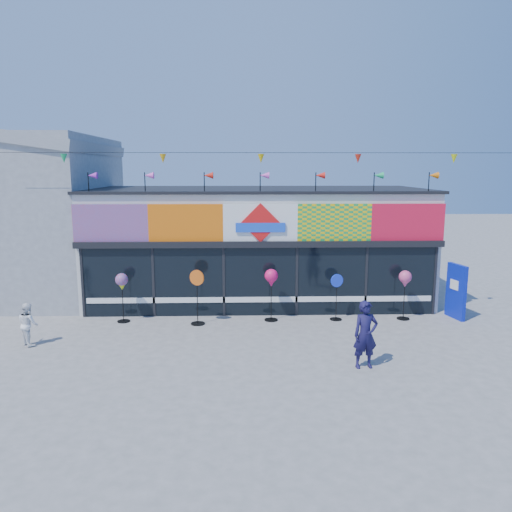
{
  "coord_description": "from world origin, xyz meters",
  "views": [
    {
      "loc": [
        -0.58,
        -12.59,
        4.83
      ],
      "look_at": [
        -0.18,
        2.0,
        2.26
      ],
      "focal_mm": 35.0,
      "sensor_mm": 36.0,
      "label": 1
    }
  ],
  "objects_px": {
    "spinner_0": "(122,283)",
    "adult_man": "(365,335)",
    "spinner_1": "(197,296)",
    "child": "(28,324)",
    "blue_sign": "(456,291)",
    "spinner_4": "(405,280)",
    "spinner_3": "(336,296)",
    "spinner_2": "(271,279)"
  },
  "relations": [
    {
      "from": "spinner_2",
      "to": "adult_man",
      "type": "bearing_deg",
      "value": -62.02
    },
    {
      "from": "spinner_2",
      "to": "spinner_4",
      "type": "relative_size",
      "value": 1.05
    },
    {
      "from": "child",
      "to": "blue_sign",
      "type": "bearing_deg",
      "value": -125.64
    },
    {
      "from": "spinner_3",
      "to": "child",
      "type": "distance_m",
      "value": 9.17
    },
    {
      "from": "blue_sign",
      "to": "spinner_4",
      "type": "height_order",
      "value": "blue_sign"
    },
    {
      "from": "blue_sign",
      "to": "spinner_2",
      "type": "distance_m",
      "value": 6.03
    },
    {
      "from": "spinner_4",
      "to": "spinner_3",
      "type": "bearing_deg",
      "value": -179.71
    },
    {
      "from": "spinner_0",
      "to": "spinner_1",
      "type": "relative_size",
      "value": 0.91
    },
    {
      "from": "spinner_1",
      "to": "spinner_2",
      "type": "distance_m",
      "value": 2.39
    },
    {
      "from": "spinner_4",
      "to": "spinner_1",
      "type": "bearing_deg",
      "value": -176.93
    },
    {
      "from": "spinner_3",
      "to": "child",
      "type": "xyz_separation_m",
      "value": [
        -8.93,
        -2.07,
        -0.2
      ]
    },
    {
      "from": "blue_sign",
      "to": "spinner_1",
      "type": "height_order",
      "value": "blue_sign"
    },
    {
      "from": "spinner_2",
      "to": "blue_sign",
      "type": "bearing_deg",
      "value": 0.95
    },
    {
      "from": "spinner_3",
      "to": "spinner_4",
      "type": "relative_size",
      "value": 0.94
    },
    {
      "from": "adult_man",
      "to": "child",
      "type": "relative_size",
      "value": 1.4
    },
    {
      "from": "spinner_3",
      "to": "spinner_4",
      "type": "xyz_separation_m",
      "value": [
        2.2,
        0.01,
        0.49
      ]
    },
    {
      "from": "spinner_3",
      "to": "blue_sign",
      "type": "bearing_deg",
      "value": 1.31
    },
    {
      "from": "spinner_0",
      "to": "adult_man",
      "type": "xyz_separation_m",
      "value": [
        6.79,
        -3.89,
        -0.42
      ]
    },
    {
      "from": "adult_man",
      "to": "child",
      "type": "bearing_deg",
      "value": 160.54
    },
    {
      "from": "spinner_0",
      "to": "adult_man",
      "type": "relative_size",
      "value": 0.94
    },
    {
      "from": "blue_sign",
      "to": "spinner_4",
      "type": "relative_size",
      "value": 1.11
    },
    {
      "from": "spinner_0",
      "to": "spinner_2",
      "type": "xyz_separation_m",
      "value": [
        4.72,
        0.01,
        0.09
      ]
    },
    {
      "from": "spinner_2",
      "to": "child",
      "type": "height_order",
      "value": "spinner_2"
    },
    {
      "from": "spinner_2",
      "to": "spinner_4",
      "type": "height_order",
      "value": "spinner_2"
    },
    {
      "from": "adult_man",
      "to": "child",
      "type": "distance_m",
      "value": 9.09
    },
    {
      "from": "blue_sign",
      "to": "spinner_2",
      "type": "bearing_deg",
      "value": 168.03
    },
    {
      "from": "spinner_2",
      "to": "spinner_3",
      "type": "xyz_separation_m",
      "value": [
        2.1,
        0.01,
        -0.55
      ]
    },
    {
      "from": "child",
      "to": "spinner_4",
      "type": "bearing_deg",
      "value": -124.59
    },
    {
      "from": "blue_sign",
      "to": "spinner_3",
      "type": "height_order",
      "value": "blue_sign"
    },
    {
      "from": "blue_sign",
      "to": "adult_man",
      "type": "height_order",
      "value": "blue_sign"
    },
    {
      "from": "spinner_0",
      "to": "spinner_2",
      "type": "bearing_deg",
      "value": 0.14
    },
    {
      "from": "spinner_3",
      "to": "spinner_0",
      "type": "bearing_deg",
      "value": -179.81
    },
    {
      "from": "spinner_1",
      "to": "blue_sign",
      "type": "bearing_deg",
      "value": 2.97
    },
    {
      "from": "blue_sign",
      "to": "spinner_4",
      "type": "bearing_deg",
      "value": 169.69
    },
    {
      "from": "spinner_1",
      "to": "spinner_3",
      "type": "xyz_separation_m",
      "value": [
        4.42,
        0.34,
        -0.12
      ]
    },
    {
      "from": "spinner_3",
      "to": "adult_man",
      "type": "distance_m",
      "value": 3.91
    },
    {
      "from": "adult_man",
      "to": "spinner_4",
      "type": "bearing_deg",
      "value": 52.68
    },
    {
      "from": "spinner_1",
      "to": "child",
      "type": "bearing_deg",
      "value": -159.02
    },
    {
      "from": "spinner_1",
      "to": "spinner_3",
      "type": "bearing_deg",
      "value": 4.44
    },
    {
      "from": "spinner_4",
      "to": "child",
      "type": "bearing_deg",
      "value": -169.4
    },
    {
      "from": "spinner_0",
      "to": "spinner_4",
      "type": "distance_m",
      "value": 9.01
    },
    {
      "from": "spinner_1",
      "to": "spinner_4",
      "type": "distance_m",
      "value": 6.64
    }
  ]
}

